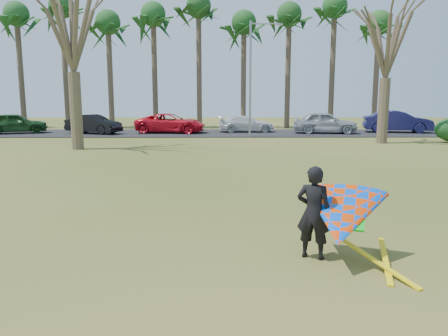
{
  "coord_description": "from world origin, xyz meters",
  "views": [
    {
      "loc": [
        -0.09,
        -9.11,
        2.96
      ],
      "look_at": [
        0.0,
        2.0,
        1.1
      ],
      "focal_mm": 35.0,
      "sensor_mm": 36.0,
      "label": 1
    }
  ],
  "objects_px": {
    "car_5": "(398,122)",
    "kite_flyer": "(339,216)",
    "bare_tree_left": "(71,19)",
    "bare_tree_right": "(388,34)",
    "car_4": "(325,122)",
    "car_3": "(246,124)",
    "streetlight": "(253,73)",
    "car_2": "(171,123)",
    "car_1": "(93,124)",
    "car_0": "(15,123)"
  },
  "relations": [
    {
      "from": "car_5",
      "to": "kite_flyer",
      "type": "bearing_deg",
      "value": 167.72
    },
    {
      "from": "bare_tree_left",
      "to": "bare_tree_right",
      "type": "height_order",
      "value": "bare_tree_left"
    },
    {
      "from": "bare_tree_right",
      "to": "car_4",
      "type": "relative_size",
      "value": 1.9
    },
    {
      "from": "car_4",
      "to": "car_3",
      "type": "bearing_deg",
      "value": 85.34
    },
    {
      "from": "streetlight",
      "to": "car_2",
      "type": "distance_m",
      "value": 7.73
    },
    {
      "from": "streetlight",
      "to": "car_4",
      "type": "height_order",
      "value": "streetlight"
    },
    {
      "from": "car_3",
      "to": "car_2",
      "type": "bearing_deg",
      "value": 93.48
    },
    {
      "from": "bare_tree_left",
      "to": "bare_tree_right",
      "type": "bearing_deg",
      "value": 9.46
    },
    {
      "from": "streetlight",
      "to": "car_5",
      "type": "xyz_separation_m",
      "value": [
        11.71,
        3.22,
        -3.55
      ]
    },
    {
      "from": "car_3",
      "to": "car_5",
      "type": "relative_size",
      "value": 0.86
    },
    {
      "from": "car_1",
      "to": "car_4",
      "type": "distance_m",
      "value": 17.73
    },
    {
      "from": "streetlight",
      "to": "car_4",
      "type": "relative_size",
      "value": 1.65
    },
    {
      "from": "kite_flyer",
      "to": "car_4",
      "type": "bearing_deg",
      "value": 77.15
    },
    {
      "from": "car_4",
      "to": "car_1",
      "type": "bearing_deg",
      "value": 98.0
    },
    {
      "from": "bare_tree_left",
      "to": "car_5",
      "type": "relative_size",
      "value": 1.88
    },
    {
      "from": "car_4",
      "to": "bare_tree_right",
      "type": "bearing_deg",
      "value": -155.14
    },
    {
      "from": "car_4",
      "to": "car_5",
      "type": "relative_size",
      "value": 0.94
    },
    {
      "from": "bare_tree_right",
      "to": "car_3",
      "type": "xyz_separation_m",
      "value": [
        -8.03,
        7.73,
        -5.86
      ]
    },
    {
      "from": "bare_tree_left",
      "to": "car_4",
      "type": "relative_size",
      "value": 2.0
    },
    {
      "from": "bare_tree_right",
      "to": "car_2",
      "type": "xyz_separation_m",
      "value": [
        -13.98,
        6.96,
        -5.76
      ]
    },
    {
      "from": "car_5",
      "to": "kite_flyer",
      "type": "xyz_separation_m",
      "value": [
        -11.87,
        -26.91,
        -0.06
      ]
    },
    {
      "from": "streetlight",
      "to": "car_1",
      "type": "bearing_deg",
      "value": 169.29
    },
    {
      "from": "bare_tree_left",
      "to": "car_3",
      "type": "bearing_deg",
      "value": 47.12
    },
    {
      "from": "bare_tree_left",
      "to": "streetlight",
      "type": "relative_size",
      "value": 1.21
    },
    {
      "from": "bare_tree_right",
      "to": "car_5",
      "type": "height_order",
      "value": "bare_tree_right"
    },
    {
      "from": "bare_tree_right",
      "to": "car_3",
      "type": "height_order",
      "value": "bare_tree_right"
    },
    {
      "from": "streetlight",
      "to": "car_2",
      "type": "xyz_separation_m",
      "value": [
        -6.14,
        2.96,
        -3.66
      ]
    },
    {
      "from": "car_1",
      "to": "car_2",
      "type": "bearing_deg",
      "value": -60.55
    },
    {
      "from": "bare_tree_left",
      "to": "car_0",
      "type": "height_order",
      "value": "bare_tree_left"
    },
    {
      "from": "bare_tree_right",
      "to": "car_1",
      "type": "relative_size",
      "value": 2.11
    },
    {
      "from": "streetlight",
      "to": "kite_flyer",
      "type": "bearing_deg",
      "value": -90.39
    },
    {
      "from": "streetlight",
      "to": "car_5",
      "type": "bearing_deg",
      "value": 15.39
    },
    {
      "from": "car_2",
      "to": "kite_flyer",
      "type": "height_order",
      "value": "kite_flyer"
    },
    {
      "from": "car_3",
      "to": "car_4",
      "type": "height_order",
      "value": "car_4"
    },
    {
      "from": "bare_tree_left",
      "to": "car_2",
      "type": "xyz_separation_m",
      "value": [
        4.02,
        9.96,
        -6.11
      ]
    },
    {
      "from": "kite_flyer",
      "to": "car_0",
      "type": "bearing_deg",
      "value": 124.2
    },
    {
      "from": "car_5",
      "to": "car_2",
      "type": "bearing_deg",
      "value": 102.38
    },
    {
      "from": "car_4",
      "to": "car_5",
      "type": "bearing_deg",
      "value": -75.29
    },
    {
      "from": "car_2",
      "to": "streetlight",
      "type": "bearing_deg",
      "value": -110.75
    },
    {
      "from": "car_5",
      "to": "bare_tree_left",
      "type": "bearing_deg",
      "value": 126.57
    },
    {
      "from": "bare_tree_left",
      "to": "streetlight",
      "type": "bearing_deg",
      "value": 34.57
    },
    {
      "from": "streetlight",
      "to": "car_3",
      "type": "height_order",
      "value": "streetlight"
    },
    {
      "from": "car_0",
      "to": "car_3",
      "type": "xyz_separation_m",
      "value": [
        17.8,
        1.19,
        -0.14
      ]
    },
    {
      "from": "streetlight",
      "to": "kite_flyer",
      "type": "height_order",
      "value": "streetlight"
    },
    {
      "from": "car_1",
      "to": "car_3",
      "type": "distance_m",
      "value": 11.83
    },
    {
      "from": "car_0",
      "to": "bare_tree_left",
      "type": "bearing_deg",
      "value": -161.84
    },
    {
      "from": "car_0",
      "to": "car_2",
      "type": "xyz_separation_m",
      "value": [
        11.85,
        0.41,
        -0.03
      ]
    },
    {
      "from": "bare_tree_left",
      "to": "streetlight",
      "type": "xyz_separation_m",
      "value": [
        10.16,
        7.0,
        -2.45
      ]
    },
    {
      "from": "car_1",
      "to": "car_2",
      "type": "height_order",
      "value": "car_2"
    },
    {
      "from": "car_0",
      "to": "car_3",
      "type": "height_order",
      "value": "car_0"
    }
  ]
}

